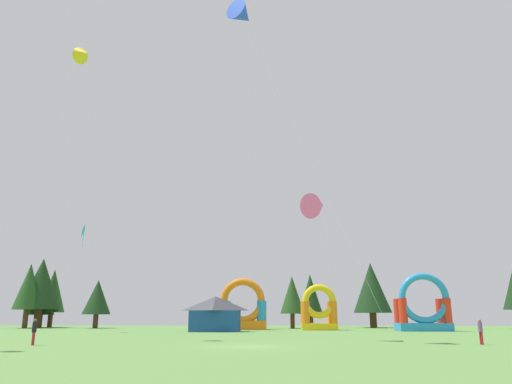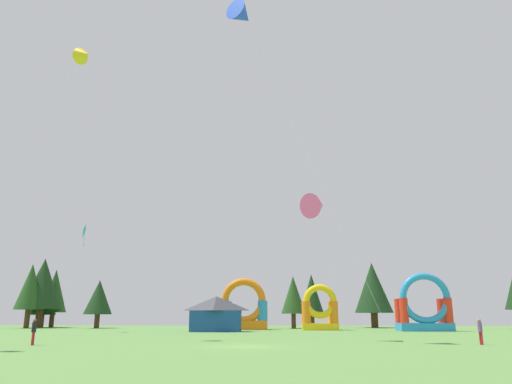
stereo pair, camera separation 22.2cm
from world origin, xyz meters
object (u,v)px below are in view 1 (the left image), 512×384
(inflatable_blue_arch, at_px, (423,310))
(inflatable_yellow_castle, at_px, (319,313))
(festival_tent, at_px, (215,314))
(inflatable_red_slide, at_px, (243,312))
(person_midfield, at_px, (34,329))
(person_far_side, at_px, (480,329))
(kite_yellow_delta, at_px, (84,55))
(kite_blue_delta, at_px, (242,15))
(kite_pink_delta, at_px, (317,206))
(kite_cyan_diamond, at_px, (84,232))

(inflatable_blue_arch, bearing_deg, inflatable_yellow_castle, 162.51)
(inflatable_blue_arch, relative_size, festival_tent, 1.21)
(festival_tent, bearing_deg, inflatable_red_slide, 72.49)
(person_midfield, bearing_deg, person_far_side, -89.67)
(kite_yellow_delta, height_order, person_midfield, kite_yellow_delta)
(kite_blue_delta, xyz_separation_m, kite_pink_delta, (6.00, 1.81, -16.48))
(person_midfield, height_order, inflatable_blue_arch, inflatable_blue_arch)
(kite_cyan_diamond, bearing_deg, inflatable_blue_arch, 7.65)
(kite_yellow_delta, bearing_deg, kite_pink_delta, -0.42)
(kite_cyan_diamond, relative_size, kite_pink_delta, 1.03)
(kite_cyan_diamond, xyz_separation_m, person_far_side, (35.56, -21.80, -10.27))
(inflatable_yellow_castle, xyz_separation_m, inflatable_red_slide, (-9.84, 1.71, 0.14))
(person_far_side, height_order, inflatable_yellow_castle, inflatable_yellow_castle)
(kite_cyan_diamond, distance_m, person_midfield, 26.85)
(person_far_side, bearing_deg, kite_yellow_delta, 58.63)
(kite_cyan_diamond, height_order, inflatable_red_slide, kite_cyan_diamond)
(person_midfield, relative_size, person_far_side, 1.00)
(kite_cyan_diamond, relative_size, person_midfield, 7.35)
(inflatable_blue_arch, relative_size, inflatable_yellow_castle, 1.19)
(kite_yellow_delta, distance_m, inflatable_yellow_castle, 40.72)
(person_far_side, xyz_separation_m, inflatable_yellow_castle, (-7.92, 30.95, 1.13))
(kite_yellow_delta, distance_m, festival_tent, 31.17)
(person_far_side, bearing_deg, kite_pink_delta, 40.52)
(inflatable_yellow_castle, bearing_deg, person_midfield, -121.92)
(kite_blue_delta, distance_m, inflatable_yellow_castle, 37.86)
(kite_blue_delta, relative_size, kite_pink_delta, 2.42)
(kite_blue_delta, xyz_separation_m, festival_tent, (-4.54, 20.99, -24.90))
(person_far_side, relative_size, inflatable_yellow_castle, 0.28)
(kite_cyan_diamond, bearing_deg, festival_tent, 9.85)
(kite_cyan_diamond, xyz_separation_m, person_midfield, (7.14, -23.76, -10.26))
(inflatable_blue_arch, xyz_separation_m, inflatable_red_slide, (-21.93, 5.52, -0.16))
(festival_tent, bearing_deg, kite_blue_delta, -77.79)
(inflatable_red_slide, height_order, festival_tent, inflatable_red_slide)
(kite_yellow_delta, xyz_separation_m, inflatable_blue_arch, (34.44, 21.72, -22.22))
(kite_yellow_delta, distance_m, inflatable_red_slide, 37.40)
(person_midfield, bearing_deg, kite_pink_delta, -72.38)
(kite_yellow_delta, distance_m, person_midfield, 24.83)
(kite_pink_delta, xyz_separation_m, inflatable_red_slide, (-7.95, 27.39, -8.18))
(kite_cyan_diamond, height_order, festival_tent, kite_cyan_diamond)
(person_far_side, height_order, festival_tent, festival_tent)
(kite_yellow_delta, relative_size, kite_cyan_diamond, 2.15)
(kite_yellow_delta, xyz_separation_m, inflatable_yellow_castle, (22.35, 25.53, -22.51))
(kite_yellow_delta, bearing_deg, festival_tent, 62.46)
(inflatable_yellow_castle, relative_size, inflatable_red_slide, 0.86)
(kite_pink_delta, height_order, inflatable_blue_arch, kite_pink_delta)
(kite_cyan_diamond, height_order, inflatable_blue_arch, kite_cyan_diamond)
(inflatable_yellow_castle, bearing_deg, inflatable_red_slide, 170.13)
(person_far_side, relative_size, festival_tent, 0.29)
(kite_pink_delta, xyz_separation_m, person_midfield, (-18.61, -7.23, -9.45))
(person_midfield, bearing_deg, inflatable_blue_arch, -51.84)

